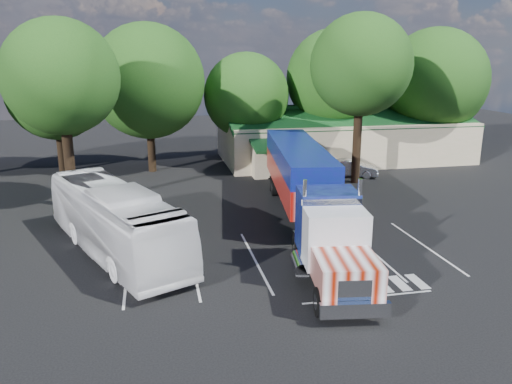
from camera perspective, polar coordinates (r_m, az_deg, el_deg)
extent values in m
plane|color=black|center=(31.40, -2.32, -3.61)|extent=(120.00, 120.00, 0.00)
cube|color=beige|center=(51.57, 9.84, 5.92)|extent=(24.00, 11.00, 4.00)
cube|color=#14461E|center=(49.03, 11.00, 8.34)|extent=(24.20, 6.25, 2.10)
cube|color=#14461E|center=(53.47, 9.01, 8.98)|extent=(24.20, 6.25, 2.10)
cube|color=beige|center=(43.89, 2.74, 3.72)|extent=(5.00, 2.50, 2.80)
cube|color=#14461E|center=(42.37, 3.21, 5.37)|extent=(5.40, 3.19, 0.80)
cylinder|color=black|center=(48.52, -21.37, 4.52)|extent=(0.70, 0.70, 4.00)
sphere|color=#144816|center=(47.93, -21.97, 10.57)|extent=(8.40, 8.40, 8.40)
cylinder|color=black|center=(46.22, -11.87, 4.95)|extent=(0.70, 0.70, 4.30)
sphere|color=#144816|center=(45.58, -12.27, 12.26)|extent=(10.00, 10.00, 10.00)
cylinder|color=black|center=(48.37, -1.10, 5.29)|extent=(0.70, 0.70, 3.60)
sphere|color=#144816|center=(47.78, -1.13, 10.97)|extent=(8.00, 8.00, 8.00)
cylinder|color=black|center=(51.18, 8.80, 6.18)|extent=(0.70, 0.70, 4.50)
sphere|color=#144816|center=(50.61, 9.07, 12.73)|extent=(9.60, 9.60, 9.60)
cylinder|color=black|center=(54.48, 19.19, 5.74)|extent=(0.70, 0.70, 3.90)
sphere|color=#144816|center=(53.92, 19.74, 11.87)|extent=(10.40, 10.40, 10.40)
cylinder|color=black|center=(36.48, -20.52, 2.98)|extent=(0.70, 0.70, 6.00)
sphere|color=#144816|center=(35.80, -21.40, 12.16)|extent=(7.60, 7.60, 7.60)
cylinder|color=black|center=(41.77, 11.45, 5.43)|extent=(0.70, 0.70, 6.50)
sphere|color=#144816|center=(41.20, 11.92, 14.02)|extent=(8.00, 8.00, 8.00)
cube|color=black|center=(23.61, 8.69, -8.16)|extent=(2.16, 7.81, 0.28)
cube|color=white|center=(20.04, 11.25, -13.09)|extent=(2.77, 0.65, 0.61)
cube|color=white|center=(19.93, 11.18, -11.12)|extent=(1.33, 0.31, 0.99)
cube|color=white|center=(20.95, 10.33, -9.06)|extent=(2.88, 2.98, 1.27)
cube|color=silver|center=(22.68, 9.07, -5.26)|extent=(2.98, 2.13, 2.54)
cube|color=black|center=(21.84, 9.54, -4.56)|extent=(2.53, 0.44, 1.10)
cube|color=white|center=(23.10, 8.71, -1.12)|extent=(2.86, 0.51, 0.28)
cube|color=#0E0B51|center=(24.44, 8.07, -3.16)|extent=(3.04, 2.57, 2.98)
cylinder|color=white|center=(23.16, 5.53, -3.11)|extent=(0.22, 0.22, 3.75)
cylinder|color=white|center=(23.70, 11.60, -2.93)|extent=(0.22, 0.22, 3.75)
cylinder|color=white|center=(23.44, 5.03, -8.21)|extent=(0.97, 1.85, 0.73)
cylinder|color=white|center=(24.06, 12.13, -7.87)|extent=(0.97, 1.85, 0.73)
cube|color=white|center=(33.57, 4.76, 1.81)|extent=(4.80, 14.39, 1.66)
cube|color=navy|center=(33.26, 4.82, 4.31)|extent=(4.80, 14.39, 1.33)
cube|color=black|center=(38.37, 3.70, 1.32)|extent=(1.85, 4.01, 0.39)
cube|color=black|center=(28.24, 4.91, -4.18)|extent=(0.15, 0.15, 1.55)
cube|color=black|center=(28.51, 7.99, -4.09)|extent=(0.15, 0.15, 1.55)
cube|color=white|center=(40.92, 3.23, 1.58)|extent=(2.64, 0.50, 0.13)
cylinder|color=black|center=(20.65, 7.37, -12.36)|extent=(0.55, 1.26, 1.21)
cylinder|color=black|center=(21.20, 13.67, -11.93)|extent=(0.55, 1.26, 1.21)
cylinder|color=black|center=(25.19, 5.16, -7.05)|extent=(0.55, 1.26, 1.21)
cylinder|color=black|center=(25.64, 10.32, -6.84)|extent=(0.55, 1.26, 1.21)
cylinder|color=black|center=(26.30, 4.75, -6.06)|extent=(0.55, 1.26, 1.21)
cylinder|color=black|center=(26.73, 9.70, -5.87)|extent=(0.55, 1.26, 1.21)
cylinder|color=black|center=(37.47, 2.11, 0.48)|extent=(0.55, 1.26, 1.21)
cylinder|color=black|center=(37.77, 5.61, 0.54)|extent=(0.55, 1.26, 1.21)
cylinder|color=black|center=(38.74, 1.91, 0.98)|extent=(0.55, 1.26, 1.21)
cylinder|color=black|center=(39.04, 5.29, 1.03)|extent=(0.55, 1.26, 1.21)
imported|color=black|center=(28.26, 8.18, -3.91)|extent=(0.47, 0.70, 1.88)
imported|color=black|center=(38.88, 4.00, 0.85)|extent=(1.09, 2.04, 1.02)
imported|color=white|center=(27.24, -15.81, -3.11)|extent=(8.15, 13.28, 3.67)
imported|color=#B2B3BA|center=(44.24, 10.87, 2.69)|extent=(4.77, 3.18, 1.49)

